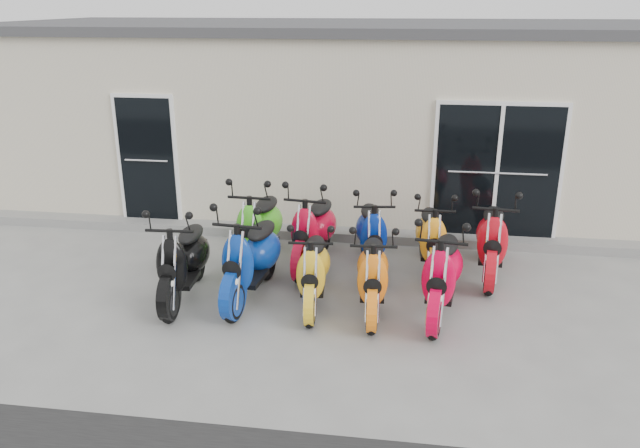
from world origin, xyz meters
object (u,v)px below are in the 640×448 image
Objects in this scene: scooter_front_black at (182,250)px; scooter_front_blue at (251,247)px; scooter_front_red at (443,262)px; scooter_back_yellow at (432,228)px; scooter_front_orange_a at (313,260)px; scooter_back_green at (259,218)px; scooter_front_orange_b at (373,264)px; scooter_back_blue at (372,225)px; scooter_back_red at (314,221)px; scooter_back_extra at (493,229)px.

scooter_front_black is 0.89m from scooter_front_blue.
scooter_front_black is 3.34m from scooter_front_red.
scooter_back_yellow is (2.36, 1.28, -0.08)m from scooter_front_blue.
scooter_back_yellow is (3.23, 1.43, -0.04)m from scooter_front_black.
scooter_back_green is at bearing 123.87° from scooter_front_orange_a.
scooter_front_red is (0.86, 0.04, 0.06)m from scooter_front_orange_b.
scooter_back_blue reaches higher than scooter_back_yellow.
scooter_front_blue is 1.20m from scooter_back_green.
scooter_front_blue is at bearing -111.38° from scooter_back_red.
scooter_front_orange_a is at bearing -49.14° from scooter_back_green.
scooter_back_green is (-0.18, 1.18, -0.01)m from scooter_front_blue.
scooter_back_extra is (4.08, 1.35, 0.02)m from scooter_front_black.
scooter_back_yellow is at bearing 34.27° from scooter_front_blue.
scooter_front_red reaches higher than scooter_back_yellow.
scooter_back_green is 1.02× the size of scooter_back_red.
scooter_front_orange_b is 0.92× the size of scooter_front_red.
scooter_back_blue is at bearing 27.51° from scooter_front_black.
scooter_back_yellow is 0.91× the size of scooter_back_extra.
scooter_front_orange_a is 0.98× the size of scooter_front_orange_b.
scooter_back_extra is (1.72, -0.05, 0.04)m from scooter_back_blue.
scooter_front_red is 1.66m from scooter_back_blue.
scooter_front_orange_b reaches higher than scooter_front_orange_a.
scooter_front_blue is 2.68m from scooter_back_yellow.
scooter_back_green is at bearing -172.14° from scooter_back_red.
scooter_front_orange_a is (0.84, -0.09, -0.10)m from scooter_front_blue.
scooter_front_orange_a is 0.87× the size of scooter_back_green.
scooter_front_black is 1.04× the size of scooter_back_blue.
scooter_front_red is at bearing -87.83° from scooter_back_yellow.
scooter_back_yellow is (1.72, 0.08, -0.06)m from scooter_back_red.
scooter_front_orange_b is at bearing -133.58° from scooter_back_extra.
scooter_back_extra is at bearing 68.31° from scooter_front_red.
scooter_back_green is at bearing 174.97° from scooter_back_blue.
scooter_front_black is 1.71m from scooter_front_orange_a.
scooter_front_red is 2.23m from scooter_back_red.
scooter_back_red reaches higher than scooter_front_red.
scooter_back_extra is at bearing 36.40° from scooter_front_orange_b.
scooter_front_blue reaches higher than scooter_back_yellow.
scooter_back_red reaches higher than scooter_front_orange_a.
scooter_back_green reaches higher than scooter_front_orange_a.
scooter_front_black reaches higher than scooter_back_blue.
scooter_back_extra is at bearing 2.63° from scooter_back_green.
scooter_back_extra is (3.38, 0.02, -0.01)m from scooter_back_green.
scooter_front_red is 0.99× the size of scooter_back_red.
scooter_back_blue is (-0.11, 1.39, 0.02)m from scooter_front_orange_b.
scooter_back_green is 1.02× the size of scooter_back_extra.
scooter_back_yellow is at bearing -178.71° from scooter_back_extra.
scooter_front_orange_b is at bearing -8.07° from scooter_front_orange_a.
scooter_front_blue is 1.12× the size of scooter_back_yellow.
scooter_back_red is 2.57m from scooter_back_extra.
scooter_back_blue is at bearing 10.46° from scooter_back_red.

